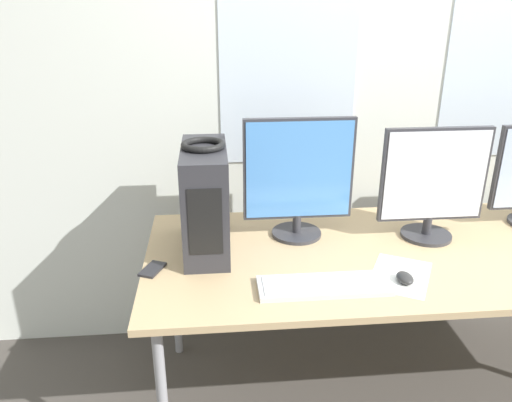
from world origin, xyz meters
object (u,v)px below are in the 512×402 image
monitor_right_near (433,183)px  mouse (405,278)px  pc_tower (206,200)px  headphones (203,145)px  keyboard (324,285)px  monitor_main (298,177)px  cell_phone (153,269)px

monitor_right_near → mouse: (-0.24, -0.37, -0.24)m
pc_tower → monitor_right_near: size_ratio=0.90×
headphones → monitor_right_near: bearing=1.0°
headphones → keyboard: (0.43, -0.37, -0.45)m
monitor_right_near → keyboard: 0.72m
monitor_right_near → pc_tower: bearing=-178.9°
mouse → monitor_main: bearing=127.6°
headphones → mouse: (0.74, -0.35, -0.44)m
pc_tower → monitor_right_near: (0.98, 0.02, 0.04)m
headphones → monitor_right_near: (0.98, 0.02, -0.20)m
cell_phone → monitor_right_near: bearing=32.8°
monitor_main → monitor_right_near: bearing=-7.0°
headphones → monitor_main: 0.45m
monitor_main → cell_phone: (-0.62, -0.27, -0.27)m
mouse → headphones: bearing=154.6°
headphones → monitor_main: (0.40, 0.09, -0.18)m
mouse → keyboard: bearing=-177.4°
monitor_main → monitor_right_near: 0.58m
mouse → cell_phone: 0.97m
monitor_main → keyboard: 0.53m
monitor_main → mouse: 0.61m
monitor_main → keyboard: bearing=-86.8°
pc_tower → headphones: headphones is taller
keyboard → cell_phone: 0.67m
keyboard → cell_phone: bearing=163.6°
mouse → monitor_right_near: bearing=57.2°
keyboard → mouse: mouse is taller
pc_tower → monitor_main: 0.42m
pc_tower → mouse: 0.85m
mouse → cell_phone: mouse is taller
monitor_main → headphones: bearing=-167.7°
monitor_main → cell_phone: 0.73m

